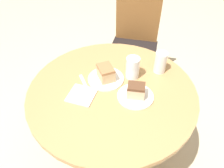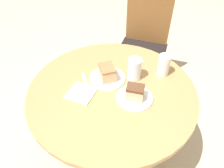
% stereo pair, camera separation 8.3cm
% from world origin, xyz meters
% --- Properties ---
extents(ground_plane, '(8.00, 8.00, 0.00)m').
position_xyz_m(ground_plane, '(0.00, 0.00, 0.00)').
color(ground_plane, beige).
extents(table, '(0.95, 0.95, 0.74)m').
position_xyz_m(table, '(0.00, 0.00, 0.55)').
color(table, tan).
rests_on(table, ground_plane).
extents(chair, '(0.47, 0.50, 0.95)m').
position_xyz_m(chair, '(-0.09, 0.88, 0.49)').
color(chair, brown).
rests_on(chair, ground_plane).
extents(plate_near, '(0.21, 0.21, 0.01)m').
position_xyz_m(plate_near, '(-0.06, 0.07, 0.74)').
color(plate_near, white).
rests_on(plate_near, table).
extents(plate_far, '(0.20, 0.20, 0.01)m').
position_xyz_m(plate_far, '(0.14, -0.02, 0.74)').
color(plate_far, white).
rests_on(plate_far, table).
extents(cake_slice_near, '(0.13, 0.13, 0.08)m').
position_xyz_m(cake_slice_near, '(-0.06, 0.07, 0.79)').
color(cake_slice_near, tan).
rests_on(cake_slice_near, plate_near).
extents(cake_slice_far, '(0.10, 0.09, 0.08)m').
position_xyz_m(cake_slice_far, '(0.14, -0.02, 0.79)').
color(cake_slice_far, beige).
rests_on(cake_slice_far, plate_far).
extents(glass_lemonade, '(0.08, 0.08, 0.13)m').
position_xyz_m(glass_lemonade, '(0.08, 0.14, 0.80)').
color(glass_lemonade, beige).
rests_on(glass_lemonade, table).
extents(glass_water, '(0.07, 0.07, 0.13)m').
position_xyz_m(glass_water, '(0.22, 0.25, 0.80)').
color(glass_water, silver).
rests_on(glass_water, table).
extents(napkin_stack, '(0.14, 0.14, 0.01)m').
position_xyz_m(napkin_stack, '(-0.14, -0.10, 0.74)').
color(napkin_stack, silver).
rests_on(napkin_stack, table).
extents(fork, '(0.12, 0.13, 0.00)m').
position_xyz_m(fork, '(-0.17, -0.01, 0.74)').
color(fork, silver).
rests_on(fork, table).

